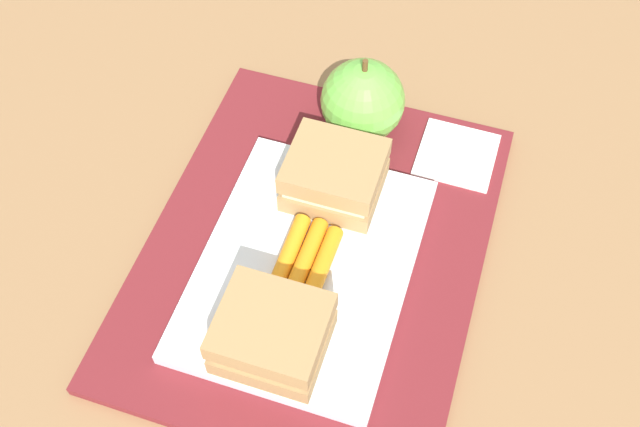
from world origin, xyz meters
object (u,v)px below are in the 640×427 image
food_tray (306,267)px  paper_napkin (457,155)px  sandwich_half_left (272,334)px  sandwich_half_right (335,175)px  apple (363,101)px  carrot_sticks_bundle (306,259)px

food_tray → paper_napkin: 0.19m
food_tray → sandwich_half_left: size_ratio=2.88×
food_tray → paper_napkin: (0.16, -0.09, -0.00)m
sandwich_half_left → sandwich_half_right: 0.16m
sandwich_half_right → paper_napkin: bearing=-48.9°
food_tray → sandwich_half_left: sandwich_half_left is taller
apple → paper_napkin: 0.10m
sandwich_half_right → sandwich_half_left: bearing=180.0°
apple → carrot_sticks_bundle: bearing=179.9°
food_tray → paper_napkin: size_ratio=3.29×
sandwich_half_right → carrot_sticks_bundle: 0.08m
food_tray → apple: bearing=-0.1°
sandwich_half_right → apple: bearing=-0.2°
sandwich_half_left → sandwich_half_right: size_ratio=1.00×
sandwich_half_right → carrot_sticks_bundle: sandwich_half_right is taller
sandwich_half_right → paper_napkin: sandwich_half_right is taller
food_tray → carrot_sticks_bundle: bearing=-163.4°
sandwich_half_right → apple: apple is taller
apple → sandwich_half_right: bearing=179.8°
carrot_sticks_bundle → apple: (0.16, -0.00, 0.02)m
food_tray → sandwich_half_right: sandwich_half_right is taller
sandwich_half_right → apple: 0.09m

